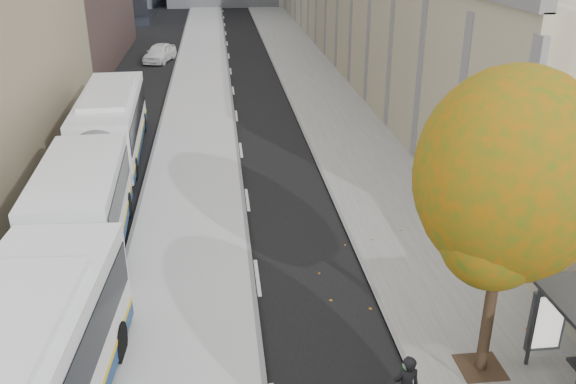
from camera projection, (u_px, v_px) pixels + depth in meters
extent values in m
cube|color=beige|center=(198.00, 121.00, 34.48)|extent=(4.25, 150.00, 0.15)
cube|color=gray|center=(337.00, 117.00, 35.33)|extent=(4.75, 150.00, 0.08)
cylinder|color=#332419|center=(489.00, 313.00, 14.59)|extent=(0.28, 0.28, 3.24)
sphere|color=#295D14|center=(510.00, 176.00, 13.16)|extent=(4.20, 4.20, 4.20)
cube|color=white|center=(102.00, 154.00, 25.45)|extent=(3.35, 17.85, 2.96)
cube|color=black|center=(100.00, 141.00, 25.24)|extent=(3.38, 17.14, 1.03)
cube|color=#067740|center=(53.00, 269.00, 17.54)|extent=(1.87, 0.14, 1.14)
sphere|color=#4C8C49|center=(408.00, 365.00, 12.63)|extent=(0.25, 0.25, 0.25)
imported|color=white|center=(160.00, 53.00, 49.51)|extent=(2.79, 4.62, 1.47)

